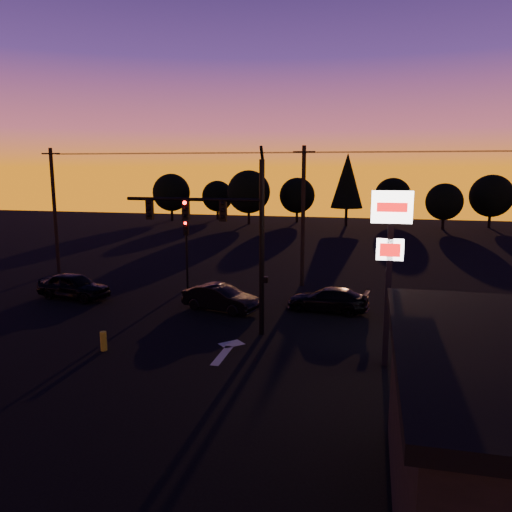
{
  "coord_description": "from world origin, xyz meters",
  "views": [
    {
      "loc": [
        6.27,
        -17.69,
        7.66
      ],
      "look_at": [
        1.0,
        5.0,
        3.5
      ],
      "focal_mm": 35.0,
      "sensor_mm": 36.0,
      "label": 1
    }
  ],
  "objects_px": {
    "traffic_signal_mast": "(228,228)",
    "pylon_sign": "(390,241)",
    "car_left": "(74,286)",
    "bollard": "(103,341)",
    "suv_parked": "(504,390)",
    "secondary_signal": "(186,245)",
    "car_right": "(328,299)",
    "car_mid": "(220,298)"
  },
  "relations": [
    {
      "from": "secondary_signal",
      "to": "pylon_sign",
      "type": "bearing_deg",
      "value": -39.77
    },
    {
      "from": "car_right",
      "to": "suv_parked",
      "type": "xyz_separation_m",
      "value": [
        6.37,
        -10.18,
        0.13
      ]
    },
    {
      "from": "suv_parked",
      "to": "bollard",
      "type": "bearing_deg",
      "value": 171.52
    },
    {
      "from": "suv_parked",
      "to": "car_left",
      "type": "bearing_deg",
      "value": 155.52
    },
    {
      "from": "secondary_signal",
      "to": "car_left",
      "type": "relative_size",
      "value": 0.98
    },
    {
      "from": "traffic_signal_mast",
      "to": "secondary_signal",
      "type": "bearing_deg",
      "value": 123.19
    },
    {
      "from": "pylon_sign",
      "to": "car_right",
      "type": "distance_m",
      "value": 8.68
    },
    {
      "from": "bollard",
      "to": "suv_parked",
      "type": "height_order",
      "value": "suv_parked"
    },
    {
      "from": "bollard",
      "to": "suv_parked",
      "type": "relative_size",
      "value": 0.15
    },
    {
      "from": "secondary_signal",
      "to": "bollard",
      "type": "xyz_separation_m",
      "value": [
        0.43,
        -11.05,
        -2.45
      ]
    },
    {
      "from": "secondary_signal",
      "to": "suv_parked",
      "type": "relative_size",
      "value": 0.78
    },
    {
      "from": "traffic_signal_mast",
      "to": "pylon_sign",
      "type": "xyz_separation_m",
      "value": [
        7.1,
        -2.49,
        -0.02
      ]
    },
    {
      "from": "bollard",
      "to": "car_mid",
      "type": "height_order",
      "value": "car_mid"
    },
    {
      "from": "car_left",
      "to": "traffic_signal_mast",
      "type": "bearing_deg",
      "value": -100.9
    },
    {
      "from": "secondary_signal",
      "to": "traffic_signal_mast",
      "type": "bearing_deg",
      "value": -56.81
    },
    {
      "from": "car_left",
      "to": "car_mid",
      "type": "bearing_deg",
      "value": -84.1
    },
    {
      "from": "traffic_signal_mast",
      "to": "car_right",
      "type": "xyz_separation_m",
      "value": [
        4.25,
        4.5,
        -4.3
      ]
    },
    {
      "from": "traffic_signal_mast",
      "to": "pylon_sign",
      "type": "bearing_deg",
      "value": -19.36
    },
    {
      "from": "car_mid",
      "to": "suv_parked",
      "type": "xyz_separation_m",
      "value": [
        12.04,
        -9.01,
        0.08
      ]
    },
    {
      "from": "traffic_signal_mast",
      "to": "car_right",
      "type": "height_order",
      "value": "traffic_signal_mast"
    },
    {
      "from": "pylon_sign",
      "to": "car_left",
      "type": "xyz_separation_m",
      "value": [
        -17.71,
        6.27,
        -4.16
      ]
    },
    {
      "from": "secondary_signal",
      "to": "car_left",
      "type": "bearing_deg",
      "value": -146.93
    },
    {
      "from": "car_left",
      "to": "suv_parked",
      "type": "height_order",
      "value": "suv_parked"
    },
    {
      "from": "pylon_sign",
      "to": "car_mid",
      "type": "bearing_deg",
      "value": 145.63
    },
    {
      "from": "car_left",
      "to": "car_right",
      "type": "distance_m",
      "value": 14.88
    },
    {
      "from": "secondary_signal",
      "to": "car_right",
      "type": "bearing_deg",
      "value": -18.1
    },
    {
      "from": "pylon_sign",
      "to": "bollard",
      "type": "bearing_deg",
      "value": -174.74
    },
    {
      "from": "traffic_signal_mast",
      "to": "suv_parked",
      "type": "relative_size",
      "value": 1.55
    },
    {
      "from": "car_left",
      "to": "car_mid",
      "type": "height_order",
      "value": "car_left"
    },
    {
      "from": "bollard",
      "to": "suv_parked",
      "type": "xyz_separation_m",
      "value": [
        15.09,
        -2.12,
        0.36
      ]
    },
    {
      "from": "car_right",
      "to": "pylon_sign",
      "type": "bearing_deg",
      "value": 29.24
    },
    {
      "from": "pylon_sign",
      "to": "car_left",
      "type": "distance_m",
      "value": 19.24
    },
    {
      "from": "traffic_signal_mast",
      "to": "suv_parked",
      "type": "distance_m",
      "value": 12.75
    },
    {
      "from": "bollard",
      "to": "car_mid",
      "type": "bearing_deg",
      "value": 66.1
    },
    {
      "from": "secondary_signal",
      "to": "car_right",
      "type": "height_order",
      "value": "secondary_signal"
    },
    {
      "from": "pylon_sign",
      "to": "car_right",
      "type": "xyz_separation_m",
      "value": [
        -2.85,
        7.0,
        -4.27
      ]
    },
    {
      "from": "car_mid",
      "to": "car_right",
      "type": "bearing_deg",
      "value": -61.8
    },
    {
      "from": "car_mid",
      "to": "car_left",
      "type": "bearing_deg",
      "value": 103.71
    },
    {
      "from": "suv_parked",
      "to": "traffic_signal_mast",
      "type": "bearing_deg",
      "value": 151.4
    },
    {
      "from": "bollard",
      "to": "car_left",
      "type": "xyz_separation_m",
      "value": [
        -6.14,
        7.34,
        0.34
      ]
    },
    {
      "from": "car_right",
      "to": "suv_parked",
      "type": "bearing_deg",
      "value": 39.14
    },
    {
      "from": "car_right",
      "to": "car_mid",
      "type": "bearing_deg",
      "value": -71.2
    }
  ]
}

